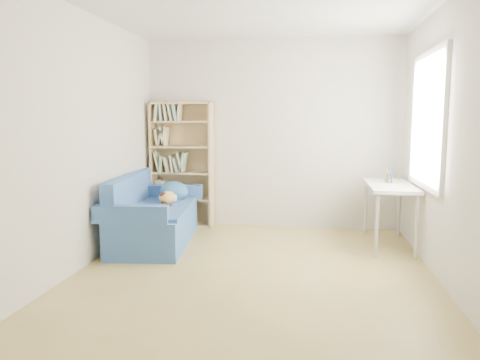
{
  "coord_description": "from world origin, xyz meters",
  "views": [
    {
      "loc": [
        0.54,
        -4.52,
        1.52
      ],
      "look_at": [
        -0.22,
        0.5,
        0.85
      ],
      "focal_mm": 35.0,
      "sensor_mm": 36.0,
      "label": 1
    }
  ],
  "objects_px": {
    "sofa": "(153,217)",
    "desk": "(390,191)",
    "bookshelf": "(182,169)",
    "pen_cup": "(389,177)"
  },
  "relations": [
    {
      "from": "pen_cup",
      "to": "sofa",
      "type": "bearing_deg",
      "value": -172.07
    },
    {
      "from": "desk",
      "to": "pen_cup",
      "type": "bearing_deg",
      "value": 88.12
    },
    {
      "from": "bookshelf",
      "to": "pen_cup",
      "type": "height_order",
      "value": "bookshelf"
    },
    {
      "from": "sofa",
      "to": "bookshelf",
      "type": "xyz_separation_m",
      "value": [
        0.11,
        0.95,
        0.48
      ]
    },
    {
      "from": "sofa",
      "to": "desk",
      "type": "xyz_separation_m",
      "value": [
        2.83,
        0.26,
        0.35
      ]
    },
    {
      "from": "pen_cup",
      "to": "bookshelf",
      "type": "bearing_deg",
      "value": 168.47
    },
    {
      "from": "sofa",
      "to": "pen_cup",
      "type": "relative_size",
      "value": 10.14
    },
    {
      "from": "sofa",
      "to": "desk",
      "type": "height_order",
      "value": "sofa"
    },
    {
      "from": "sofa",
      "to": "desk",
      "type": "relative_size",
      "value": 1.58
    },
    {
      "from": "bookshelf",
      "to": "desk",
      "type": "distance_m",
      "value": 2.82
    }
  ]
}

